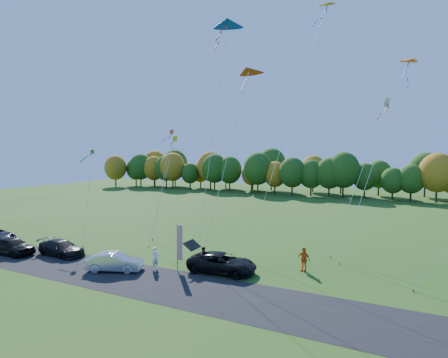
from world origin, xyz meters
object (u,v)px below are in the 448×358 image
at_px(black_suv, 222,263).
at_px(silver_sedan, 115,262).
at_px(feather_flag, 179,242).
at_px(person_east, 304,259).

bearing_deg(black_suv, silver_sedan, 109.73).
relative_size(black_suv, feather_flag, 1.45).
bearing_deg(feather_flag, black_suv, 17.25).
xyz_separation_m(person_east, feather_flag, (-9.12, -4.20, 1.34)).
xyz_separation_m(black_suv, feather_flag, (-3.35, -1.04, 1.55)).
relative_size(silver_sedan, person_east, 2.29).
bearing_deg(person_east, silver_sedan, -132.87).
relative_size(black_suv, silver_sedan, 1.24).
bearing_deg(black_suv, feather_flag, 103.74).
xyz_separation_m(black_suv, silver_sedan, (-7.97, -3.42, -0.03)).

